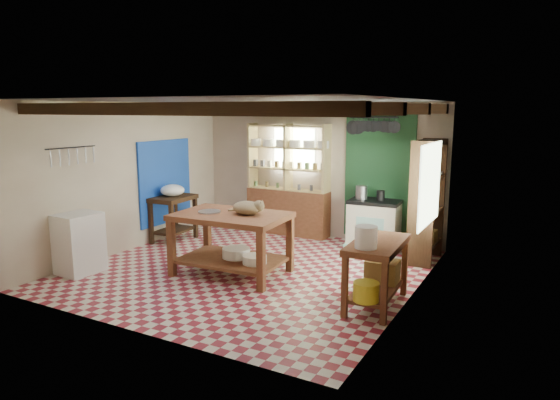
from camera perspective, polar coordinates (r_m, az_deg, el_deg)
The scene contains 30 objects.
floor at distance 7.91m, azimuth -3.44°, elevation -8.00°, with size 5.00×5.00×0.02m, color maroon.
ceiling at distance 7.51m, azimuth -3.66°, elevation 11.26°, with size 5.00×5.00×0.02m, color #4F4E54.
wall_back at distance 9.78m, azimuth 4.30°, elevation 3.41°, with size 5.00×0.04×2.60m, color beige.
wall_front at distance 5.68m, azimuth -17.12°, elevation -2.09°, with size 5.00×0.04×2.60m, color beige.
wall_left at distance 9.17m, azimuth -16.89°, elevation 2.53°, with size 0.04×5.00×2.60m, color beige.
wall_right at distance 6.63m, azimuth 15.07°, elevation -0.25°, with size 0.04×5.00×2.60m, color beige.
ceiling_beams at distance 7.51m, azimuth -3.65°, elevation 10.35°, with size 5.00×3.80×0.15m, color #382313.
blue_wall_patch at distance 9.82m, azimuth -12.97°, elevation 2.03°, with size 0.04×1.40×1.60m, color blue.
green_wall_patch at distance 9.32m, azimuth 11.24°, elevation 2.59°, with size 1.30×0.04×2.30m, color #1E4C29.
window_back at distance 9.94m, azimuth 1.65°, elevation 5.87°, with size 0.90×0.02×0.80m, color white.
window_right at distance 7.58m, azimuth 16.77°, elevation 1.73°, with size 0.02×1.30×1.20m, color white.
utensil_rail at distance 8.28m, azimuth -22.71°, elevation 4.72°, with size 0.06×0.90×0.28m, color black.
pot_rack at distance 8.84m, azimuth 10.62°, elevation 8.25°, with size 0.86×0.12×0.36m, color black.
shelving_unit at distance 9.88m, azimuth 0.92°, elevation 2.34°, with size 1.70×0.34×2.20m, color tan.
tall_rack at distance 8.46m, azimuth 16.45°, elevation -0.14°, with size 0.40×0.86×2.00m, color #382313.
work_table at distance 7.61m, azimuth -5.57°, elevation -5.01°, with size 1.65×1.10×0.94m, color brown.
stove at distance 9.15m, azimuth 10.70°, elevation -2.71°, with size 0.90×0.60×0.88m, color white.
prep_table at distance 9.68m, azimuth -12.06°, elevation -2.09°, with size 0.59×0.85×0.86m, color #382313.
white_cabinet at distance 8.23m, azimuth -21.98°, elevation -4.60°, with size 0.51×0.62×0.92m, color white.
right_counter at distance 6.50m, azimuth 10.97°, elevation -8.27°, with size 0.59×1.18×0.84m, color brown.
cat at distance 7.40m, azimuth -3.78°, elevation -0.90°, with size 0.45×0.34×0.20m, color #9B815A.
steel_tray at distance 7.64m, azimuth -8.07°, elevation -1.32°, with size 0.34×0.34×0.02m, color #ACAAB2.
basin_large at distance 7.67m, azimuth -5.03°, elevation -6.02°, with size 0.42×0.42×0.15m, color white.
basin_small at distance 7.36m, azimuth -2.92°, elevation -6.80°, with size 0.36×0.36×0.12m, color white.
kettle_left at distance 9.11m, azimuth 9.30°, elevation 0.86°, with size 0.21×0.21×0.24m, color #ACAAB2.
kettle_right at distance 9.02m, azimuth 11.43°, elevation 0.50°, with size 0.14×0.14×0.18m, color black.
enamel_bowl at distance 9.58m, azimuth -12.19°, elevation 1.09°, with size 0.45×0.45×0.22m, color white.
white_bucket at distance 6.04m, azimuth 9.81°, elevation -4.20°, with size 0.27×0.27×0.27m, color white.
wicker_basket at distance 6.80m, azimuth 11.63°, elevation -7.95°, with size 0.42×0.33×0.29m, color #A27F41.
yellow_tub at distance 6.12m, azimuth 9.81°, elevation -10.27°, with size 0.31×0.31×0.23m, color yellow.
Camera 1 is at (4.01, -6.34, 2.48)m, focal length 32.00 mm.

